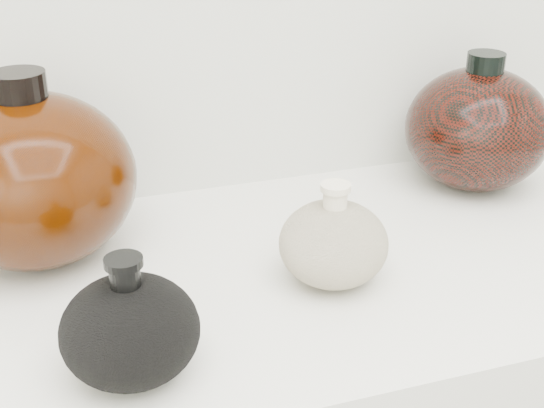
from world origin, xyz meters
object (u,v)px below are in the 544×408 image
object	(u,v)px
right_round_pot	(478,128)
cream_gourd_vase	(333,243)
left_round_pot	(33,179)
black_gourd_vase	(130,330)

from	to	relation	value
right_round_pot	cream_gourd_vase	bearing A→B (deg)	-148.11
left_round_pot	right_round_pot	bearing A→B (deg)	1.95
black_gourd_vase	cream_gourd_vase	world-z (taller)	black_gourd_vase
black_gourd_vase	left_round_pot	world-z (taller)	left_round_pot
left_round_pot	cream_gourd_vase	bearing A→B (deg)	-27.63
cream_gourd_vase	left_round_pot	bearing A→B (deg)	152.37
cream_gourd_vase	right_round_pot	size ratio (longest dim) A/B	0.62
left_round_pot	black_gourd_vase	bearing A→B (deg)	-75.29
left_round_pot	right_round_pot	distance (m)	0.62
cream_gourd_vase	left_round_pot	size ratio (longest dim) A/B	0.49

